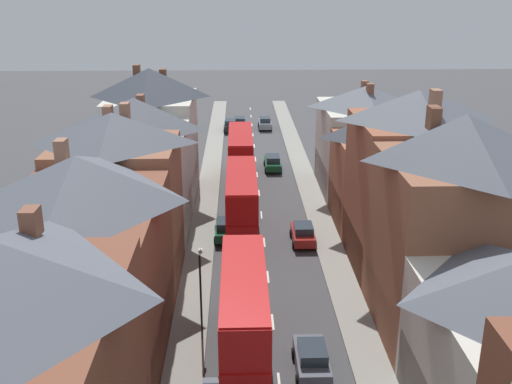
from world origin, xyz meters
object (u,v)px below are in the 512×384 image
object	(u,v)px
double_decker_bus_far_approaching	(241,202)
car_mid_white	(226,229)
car_parked_left_b	(265,123)
car_parked_right_a	(230,125)
car_far_grey	(273,162)
double_decker_bus_lead	(244,315)
car_mid_black	(312,359)
car_parked_right_b	(240,123)
double_decker_bus_mid_street	(240,156)
car_near_silver	(303,233)
street_lamp	(201,290)

from	to	relation	value
double_decker_bus_far_approaching	car_mid_white	world-z (taller)	double_decker_bus_far_approaching
car_parked_left_b	car_mid_white	xyz separation A→B (m)	(-4.90, -38.55, -0.05)
car_parked_right_a	car_far_grey	size ratio (longest dim) A/B	0.92
double_decker_bus_far_approaching	double_decker_bus_lead	bearing A→B (deg)	-90.00
car_mid_black	car_parked_right_b	distance (m)	56.99
double_decker_bus_far_approaching	car_parked_right_a	world-z (taller)	double_decker_bus_far_approaching
double_decker_bus_mid_street	car_near_silver	bearing A→B (deg)	-72.60
double_decker_bus_mid_street	car_parked_left_b	bearing A→B (deg)	81.46
car_mid_black	car_mid_white	world-z (taller)	car_mid_black
double_decker_bus_lead	car_mid_white	distance (m)	16.93
car_parked_right_b	street_lamp	distance (m)	53.62
car_mid_white	car_far_grey	xyz separation A→B (m)	(4.90, 18.93, 0.01)
car_near_silver	car_parked_right_a	distance (m)	38.88
car_far_grey	car_parked_right_a	bearing A→B (deg)	104.98
car_parked_right_b	double_decker_bus_mid_street	bearing A→B (deg)	-90.02
double_decker_bus_far_approaching	car_mid_white	distance (m)	2.51
car_mid_white	car_parked_left_b	bearing A→B (deg)	82.76
car_parked_right_a	car_mid_black	size ratio (longest dim) A/B	1.07
street_lamp	car_mid_white	bearing A→B (deg)	85.51
car_parked_left_b	car_parked_right_b	xyz separation A→B (m)	(-3.60, 0.32, -0.02)
double_decker_bus_far_approaching	car_far_grey	xyz separation A→B (m)	(3.61, 18.16, -2.00)
car_far_grey	car_parked_left_b	bearing A→B (deg)	90.00
car_near_silver	car_parked_left_b	xyz separation A→B (m)	(-1.30, 39.69, 0.04)
double_decker_bus_far_approaching	car_mid_black	distance (m)	19.22
double_decker_bus_far_approaching	car_parked_right_a	xyz separation A→B (m)	(-1.29, 36.48, -1.97)
car_mid_black	car_mid_white	distance (m)	18.66
double_decker_bus_mid_street	car_near_silver	size ratio (longest dim) A/B	2.81
double_decker_bus_lead	car_parked_right_a	xyz separation A→B (m)	(-1.29, 54.01, -1.97)
car_near_silver	car_parked_right_a	world-z (taller)	car_parked_right_a
car_parked_left_b	car_parked_right_b	world-z (taller)	car_parked_left_b
car_parked_right_a	car_parked_right_b	bearing A→B (deg)	51.35
double_decker_bus_mid_street	street_lamp	xyz separation A→B (m)	(-2.44, -29.16, 0.43)
car_far_grey	street_lamp	distance (m)	34.19
car_parked_right_a	car_far_grey	xyz separation A→B (m)	(4.90, -18.32, -0.02)
car_far_grey	street_lamp	bearing A→B (deg)	-100.22
car_parked_right_b	car_parked_right_a	bearing A→B (deg)	-128.65
double_decker_bus_mid_street	street_lamp	size ratio (longest dim) A/B	1.96
car_parked_right_a	street_lamp	world-z (taller)	street_lamp
car_mid_black	car_parked_right_b	size ratio (longest dim) A/B	0.95
car_mid_black	double_decker_bus_mid_street	bearing A→B (deg)	96.33
car_mid_white	street_lamp	xyz separation A→B (m)	(-1.15, -14.63, 2.44)
car_parked_left_b	car_mid_white	size ratio (longest dim) A/B	1.07
car_far_grey	street_lamp	world-z (taller)	street_lamp
car_parked_left_b	car_mid_white	world-z (taller)	car_parked_left_b
car_near_silver	car_far_grey	bearing A→B (deg)	93.71
double_decker_bus_lead	double_decker_bus_far_approaching	size ratio (longest dim) A/B	1.00
car_parked_right_b	street_lamp	xyz separation A→B (m)	(-2.45, -53.50, 2.41)
car_parked_left_b	car_parked_right_b	distance (m)	3.61
car_near_silver	car_parked_right_a	size ratio (longest dim) A/B	0.92
car_near_silver	car_parked_right_b	xyz separation A→B (m)	(-4.90, 40.00, 0.02)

